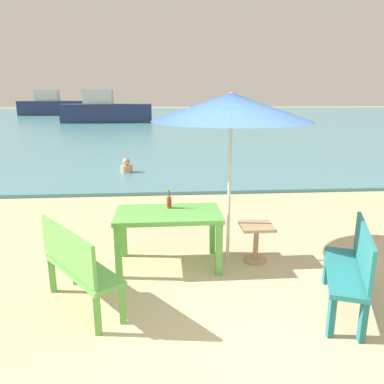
{
  "coord_description": "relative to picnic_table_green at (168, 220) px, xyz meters",
  "views": [
    {
      "loc": [
        -0.94,
        -3.39,
        2.3
      ],
      "look_at": [
        -0.44,
        3.0,
        0.6
      ],
      "focal_mm": 35.18,
      "sensor_mm": 36.0,
      "label": 1
    }
  ],
  "objects": [
    {
      "name": "bench_teal_center",
      "position": [
        1.92,
        -1.27,
        -0.11
      ],
      "size": [
        0.77,
        1.25,
        0.95
      ],
      "color": "#237275",
      "rests_on": "ground_plane"
    },
    {
      "name": "sea_water",
      "position": [
        0.89,
        28.62,
        -0.61
      ],
      "size": [
        120.0,
        50.0,
        0.08
      ],
      "primitive_type": "cube",
      "color": "teal",
      "rests_on": "ground_plane"
    },
    {
      "name": "boat_fishing_trawler",
      "position": [
        -4.35,
        24.98,
        0.31
      ],
      "size": [
        6.73,
        1.83,
        2.45
      ],
      "color": "navy",
      "rests_on": "sea_water"
    },
    {
      "name": "picnic_table_green",
      "position": [
        0.0,
        0.0,
        0.0
      ],
      "size": [
        1.4,
        0.8,
        0.76
      ],
      "color": "#60B24C",
      "rests_on": "ground_plane"
    },
    {
      "name": "bench_green_left",
      "position": [
        -1.0,
        -1.02,
        -0.11
      ],
      "size": [
        1.01,
        1.17,
        0.95
      ],
      "color": "#60B24C",
      "rests_on": "ground_plane"
    },
    {
      "name": "swimmer_person",
      "position": [
        -1.1,
        5.94,
        -0.41
      ],
      "size": [
        0.34,
        0.34,
        0.41
      ],
      "color": "tan",
      "rests_on": "sea_water"
    },
    {
      "name": "patio_umbrella",
      "position": [
        0.84,
        0.13,
        1.47
      ],
      "size": [
        2.1,
        2.1,
        2.3
      ],
      "color": "silver",
      "rests_on": "ground_plane"
    },
    {
      "name": "side_table_wood",
      "position": [
        1.21,
        0.02,
        -0.3
      ],
      "size": [
        0.44,
        0.44,
        0.54
      ],
      "color": "tan",
      "rests_on": "ground_plane"
    },
    {
      "name": "boat_sailboat",
      "position": [
        -10.99,
        35.1,
        0.33
      ],
      "size": [
        6.85,
        1.87,
        2.49
      ],
      "color": "navy",
      "rests_on": "sea_water"
    },
    {
      "name": "ground_plane",
      "position": [
        0.89,
        -1.38,
        -0.65
      ],
      "size": [
        120.0,
        120.0,
        0.0
      ],
      "primitive_type": "plane",
      "color": "#C6B287"
    },
    {
      "name": "beer_bottle_amber",
      "position": [
        0.02,
        0.19,
        0.2
      ],
      "size": [
        0.07,
        0.07,
        0.26
      ],
      "color": "brown",
      "rests_on": "picnic_table_green"
    }
  ]
}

